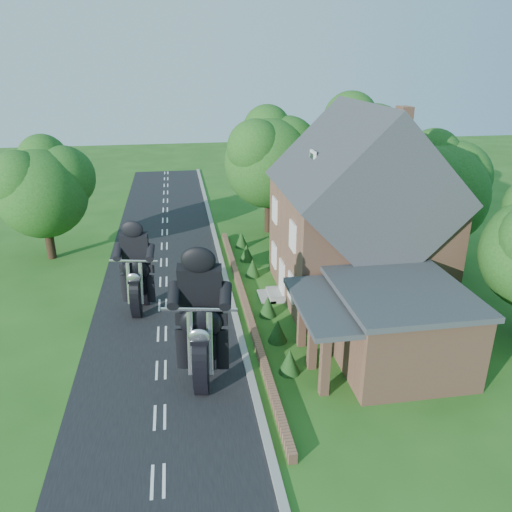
{
  "coord_description": "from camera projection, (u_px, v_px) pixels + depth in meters",
  "views": [
    {
      "loc": [
        1.13,
        -18.11,
        12.25
      ],
      "look_at": [
        4.9,
        5.26,
        2.8
      ],
      "focal_mm": 35.0,
      "sensor_mm": 36.0,
      "label": 1
    }
  ],
  "objects": [
    {
      "name": "tree_behind_house",
      "position": [
        360.0,
        148.0,
        35.57
      ],
      "size": [
        7.81,
        7.2,
        10.08
      ],
      "color": "black",
      "rests_on": "ground"
    },
    {
      "name": "annex",
      "position": [
        395.0,
        324.0,
        21.05
      ],
      "size": [
        7.05,
        5.94,
        3.44
      ],
      "color": "#8E6148",
      "rests_on": "ground"
    },
    {
      "name": "shrub_d",
      "position": [
        253.0,
        268.0,
        29.81
      ],
      "size": [
        0.9,
        0.9,
        1.1
      ],
      "primitive_type": "cone",
      "color": "#133511",
      "rests_on": "ground"
    },
    {
      "name": "tree_far_road",
      "position": [
        48.0,
        185.0,
        31.1
      ],
      "size": [
        6.08,
        5.6,
        7.84
      ],
      "color": "black",
      "rests_on": "ground"
    },
    {
      "name": "ground",
      "position": [
        161.0,
        370.0,
        20.98
      ],
      "size": [
        120.0,
        120.0,
        0.0
      ],
      "primitive_type": "plane",
      "color": "#225517",
      "rests_on": "ground"
    },
    {
      "name": "motorcycle_follow",
      "position": [
        140.0,
        299.0,
        25.53
      ],
      "size": [
        0.72,
        1.65,
        1.49
      ],
      "primitive_type": null,
      "rotation": [
        0.0,
        0.0,
        2.94
      ],
      "color": "black",
      "rests_on": "ground"
    },
    {
      "name": "tree_house_right",
      "position": [
        443.0,
        186.0,
        29.42
      ],
      "size": [
        6.51,
        6.0,
        8.4
      ],
      "color": "black",
      "rests_on": "ground"
    },
    {
      "name": "shrub_f",
      "position": [
        241.0,
        240.0,
        34.4
      ],
      "size": [
        0.9,
        0.9,
        1.1
      ],
      "primitive_type": "cone",
      "color": "#133511",
      "rests_on": "ground"
    },
    {
      "name": "shrub_a",
      "position": [
        290.0,
        361.0,
        20.64
      ],
      "size": [
        0.9,
        0.9,
        1.1
      ],
      "primitive_type": "cone",
      "color": "#133511",
      "rests_on": "ground"
    },
    {
      "name": "tree_behind_left",
      "position": [
        274.0,
        155.0,
        35.76
      ],
      "size": [
        6.94,
        6.4,
        9.16
      ],
      "color": "black",
      "rests_on": "ground"
    },
    {
      "name": "kerb",
      "position": [
        247.0,
        361.0,
        21.5
      ],
      "size": [
        0.3,
        80.0,
        0.12
      ],
      "primitive_type": "cube",
      "color": "gray",
      "rests_on": "ground"
    },
    {
      "name": "shrub_c",
      "position": [
        268.0,
        306.0,
        25.23
      ],
      "size": [
        0.9,
        0.9,
        1.1
      ],
      "primitive_type": "cone",
      "color": "#133511",
      "rests_on": "ground"
    },
    {
      "name": "shrub_b",
      "position": [
        278.0,
        331.0,
        22.94
      ],
      "size": [
        0.9,
        0.9,
        1.1
      ],
      "primitive_type": "cone",
      "color": "#133511",
      "rests_on": "ground"
    },
    {
      "name": "road",
      "position": [
        161.0,
        370.0,
        20.98
      ],
      "size": [
        7.0,
        80.0,
        0.02
      ],
      "primitive_type": "cube",
      "color": "black",
      "rests_on": "ground"
    },
    {
      "name": "house",
      "position": [
        358.0,
        218.0,
        26.42
      ],
      "size": [
        9.54,
        8.64,
        10.24
      ],
      "color": "#8E6148",
      "rests_on": "ground"
    },
    {
      "name": "garden_wall",
      "position": [
        245.0,
        304.0,
        26.13
      ],
      "size": [
        0.3,
        22.0,
        0.4
      ],
      "primitive_type": "cube",
      "color": "#8E6148",
      "rests_on": "ground"
    },
    {
      "name": "motorcycle_lead",
      "position": [
        204.0,
        364.0,
        19.88
      ],
      "size": [
        0.82,
        1.97,
        1.78
      ],
      "primitive_type": null,
      "rotation": [
        0.0,
        0.0,
        2.96
      ],
      "color": "black",
      "rests_on": "ground"
    },
    {
      "name": "shrub_e",
      "position": [
        247.0,
        253.0,
        32.1
      ],
      "size": [
        0.9,
        0.9,
        1.1
      ],
      "primitive_type": "cone",
      "color": "#133511",
      "rests_on": "ground"
    }
  ]
}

